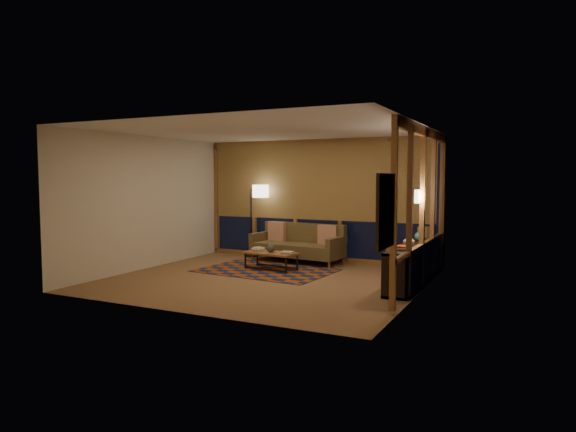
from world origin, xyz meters
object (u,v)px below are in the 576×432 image
at_px(coffee_table, 271,261).
at_px(floor_lamp, 251,220).
at_px(sofa, 297,243).
at_px(bookshelf, 414,263).

distance_m(coffee_table, floor_lamp, 1.94).
height_order(sofa, coffee_table, sofa).
xyz_separation_m(floor_lamp, bookshelf, (4.11, -1.35, -0.50)).
distance_m(sofa, bookshelf, 3.00).
relative_size(floor_lamp, bookshelf, 0.60).
xyz_separation_m(sofa, coffee_table, (-0.08, -1.07, -0.23)).
bearing_deg(bookshelf, coffee_table, 179.72).
xyz_separation_m(sofa, floor_lamp, (-1.32, 0.27, 0.44)).
bearing_deg(sofa, bookshelf, -15.40).
height_order(sofa, floor_lamp, floor_lamp).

